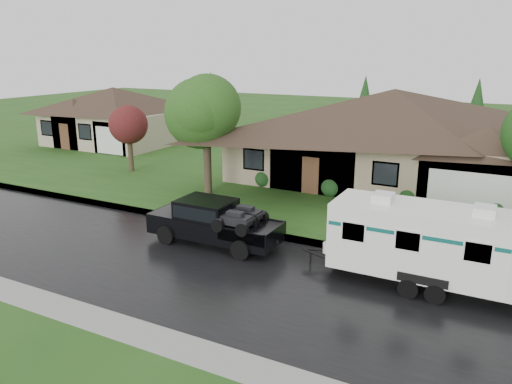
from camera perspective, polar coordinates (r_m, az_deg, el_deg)
ground at (r=20.14m, az=-0.07°, el=-7.31°), size 140.00×140.00×0.00m
road at (r=18.54m, az=-2.98°, el=-9.45°), size 140.00×8.00×0.01m
curb at (r=21.98m, az=2.66°, el=-5.08°), size 140.00×0.50×0.15m
lawn at (r=33.49m, az=11.94°, el=1.95°), size 140.00×26.00×0.15m
house_main at (r=31.19m, az=15.79°, el=7.28°), size 19.44×10.80×6.90m
house_far at (r=44.58m, az=-15.79°, el=8.89°), size 10.80×8.64×5.80m
tree_left_green at (r=27.37m, az=-5.72°, el=8.90°), size 3.92×3.92×6.48m
tree_red at (r=33.97m, az=-14.36°, el=7.34°), size 2.64×2.64×4.38m
shrub_row at (r=27.51m, az=12.72°, el=0.13°), size 13.60×1.00×1.00m
pickup_truck at (r=21.14m, az=-5.06°, el=-3.27°), size 5.71×2.17×1.90m
travel_trailer at (r=18.01m, az=19.36°, el=-5.38°), size 7.04×2.47×3.16m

